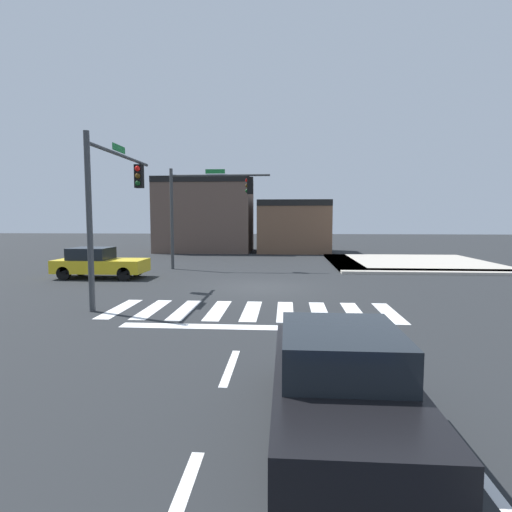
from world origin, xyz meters
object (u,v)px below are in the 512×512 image
Objects in this scene: traffic_signal_southwest at (115,190)px; traffic_signal_northwest at (207,199)px; car_yellow at (99,263)px; car_black at (340,382)px.

traffic_signal_northwest is at bearing -10.09° from traffic_signal_southwest.
car_black is (9.83, -14.10, -0.01)m from car_yellow.
traffic_signal_northwest is 18.93m from car_black.
traffic_signal_southwest is 0.98× the size of traffic_signal_northwest.
car_yellow is (-4.64, -3.81, -3.26)m from traffic_signal_northwest.
traffic_signal_northwest reaches higher than car_yellow.
traffic_signal_northwest is 1.30× the size of car_black.
car_yellow is 0.98× the size of car_black.
car_black is (6.77, -9.02, -3.19)m from traffic_signal_southwest.
traffic_signal_southwest is 9.03m from traffic_signal_northwest.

